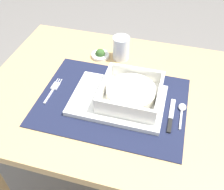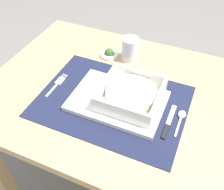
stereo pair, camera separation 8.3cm
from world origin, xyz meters
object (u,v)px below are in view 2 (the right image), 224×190
object	(u,v)px
butter_knife	(168,124)
condiment_saucer	(109,54)
fork	(58,83)
spoon	(181,117)
dining_table	(118,114)
porridge_bowl	(131,95)
drinking_glass	(130,50)

from	to	relation	value
butter_knife	condiment_saucer	size ratio (longest dim) A/B	2.01
fork	spoon	size ratio (longest dim) A/B	1.17
dining_table	butter_knife	bearing A→B (deg)	-21.54
fork	butter_knife	world-z (taller)	butter_knife
dining_table	butter_knife	distance (m)	0.24
porridge_bowl	butter_knife	world-z (taller)	porridge_bowl
dining_table	condiment_saucer	xyz separation A→B (m)	(-0.11, 0.17, 0.13)
porridge_bowl	dining_table	bearing A→B (deg)	145.67
fork	drinking_glass	world-z (taller)	drinking_glass
butter_knife	condiment_saucer	xyz separation A→B (m)	(-0.30, 0.25, 0.00)
porridge_bowl	condiment_saucer	world-z (taller)	porridge_bowl
porridge_bowl	spoon	xyz separation A→B (m)	(0.17, 0.00, -0.03)
porridge_bowl	butter_knife	distance (m)	0.14
condiment_saucer	spoon	bearing A→B (deg)	-32.01
butter_knife	condiment_saucer	world-z (taller)	condiment_saucer
fork	butter_knife	distance (m)	0.40
spoon	butter_knife	world-z (taller)	spoon
butter_knife	condiment_saucer	bearing A→B (deg)	142.99
fork	condiment_saucer	xyz separation A→B (m)	(0.10, 0.22, 0.00)
porridge_bowl	fork	distance (m)	0.27
butter_knife	dining_table	bearing A→B (deg)	160.79
spoon	condiment_saucer	size ratio (longest dim) A/B	1.54
porridge_bowl	condiment_saucer	xyz separation A→B (m)	(-0.17, 0.21, -0.03)
dining_table	condiment_saucer	size ratio (longest dim) A/B	13.08
porridge_bowl	fork	bearing A→B (deg)	-177.08
butter_knife	porridge_bowl	bearing A→B (deg)	167.09
drinking_glass	condiment_saucer	bearing A→B (deg)	-169.63
porridge_bowl	spoon	world-z (taller)	porridge_bowl
drinking_glass	spoon	bearing A→B (deg)	-41.29
spoon	condiment_saucer	distance (m)	0.39
spoon	fork	bearing A→B (deg)	-174.08
butter_knife	drinking_glass	distance (m)	0.35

